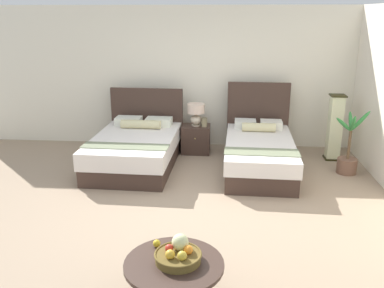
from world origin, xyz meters
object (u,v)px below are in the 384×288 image
at_px(nightstand, 196,139).
at_px(loose_apple, 157,243).
at_px(coffee_table, 174,272).
at_px(vase, 204,122).
at_px(bed_near_window, 136,148).
at_px(fruit_bowl, 178,254).
at_px(potted_palm, 348,158).
at_px(floor_lamp_corner, 335,128).
at_px(table_lamp, 196,112).
at_px(bed_near_corner, 259,151).

xyz_separation_m(nightstand, loose_apple, (-0.08, -4.02, 0.20)).
bearing_deg(nightstand, coffee_table, -88.55).
bearing_deg(vase, coffee_table, -90.65).
xyz_separation_m(bed_near_window, fruit_bowl, (1.11, -3.46, 0.19)).
bearing_deg(nightstand, vase, -14.40).
bearing_deg(potted_palm, fruit_bowl, -125.19).
height_order(coffee_table, potted_palm, potted_palm).
xyz_separation_m(loose_apple, potted_palm, (2.61, 3.17, -0.20)).
distance_m(bed_near_window, floor_lamp_corner, 3.48).
relative_size(nightstand, fruit_bowl, 1.24).
xyz_separation_m(bed_near_window, nightstand, (0.97, 0.77, -0.05)).
bearing_deg(bed_near_window, table_lamp, 39.22).
relative_size(loose_apple, potted_palm, 0.07).
bearing_deg(vase, potted_palm, -19.01).
xyz_separation_m(coffee_table, fruit_bowl, (0.04, 0.03, 0.16)).
bearing_deg(potted_palm, bed_near_corner, 175.99).
distance_m(vase, loose_apple, 3.99).
xyz_separation_m(bed_near_corner, nightstand, (-1.11, 0.76, -0.04)).
bearing_deg(fruit_bowl, bed_near_window, 107.77).
distance_m(bed_near_window, fruit_bowl, 3.64).
bearing_deg(loose_apple, bed_near_corner, 70.01).
xyz_separation_m(nightstand, vase, (0.16, -0.04, 0.34)).
height_order(bed_near_corner, coffee_table, bed_near_corner).
bearing_deg(vase, fruit_bowl, -90.16).
relative_size(fruit_bowl, floor_lamp_corner, 0.36).
height_order(vase, coffee_table, vase).
bearing_deg(potted_palm, table_lamp, 160.86).
distance_m(coffee_table, potted_palm, 4.18).
relative_size(bed_near_corner, floor_lamp_corner, 1.91).
xyz_separation_m(nightstand, floor_lamp_corner, (2.45, -0.17, 0.32)).
xyz_separation_m(bed_near_window, loose_apple, (0.88, -3.25, 0.15)).
bearing_deg(loose_apple, nightstand, 88.83).
height_order(bed_near_corner, potted_palm, bed_near_corner).
bearing_deg(fruit_bowl, coffee_table, -136.72).
relative_size(bed_near_window, fruit_bowl, 5.02).
xyz_separation_m(fruit_bowl, potted_palm, (2.38, 3.38, -0.23)).
xyz_separation_m(table_lamp, floor_lamp_corner, (2.45, -0.19, -0.18)).
bearing_deg(potted_palm, vase, 160.99).
height_order(table_lamp, coffee_table, table_lamp).
height_order(vase, loose_apple, vase).
xyz_separation_m(bed_near_window, table_lamp, (0.97, 0.79, 0.46)).
xyz_separation_m(bed_near_corner, table_lamp, (-1.11, 0.78, 0.46)).
bearing_deg(nightstand, potted_palm, -18.73).
relative_size(table_lamp, loose_apple, 5.74).
height_order(vase, fruit_bowl, vase).
distance_m(loose_apple, potted_palm, 4.11).
distance_m(coffee_table, fruit_bowl, 0.17).
xyz_separation_m(fruit_bowl, floor_lamp_corner, (2.31, 4.06, 0.09)).
bearing_deg(coffee_table, fruit_bowl, 43.28).
bearing_deg(bed_near_corner, vase, 142.99).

